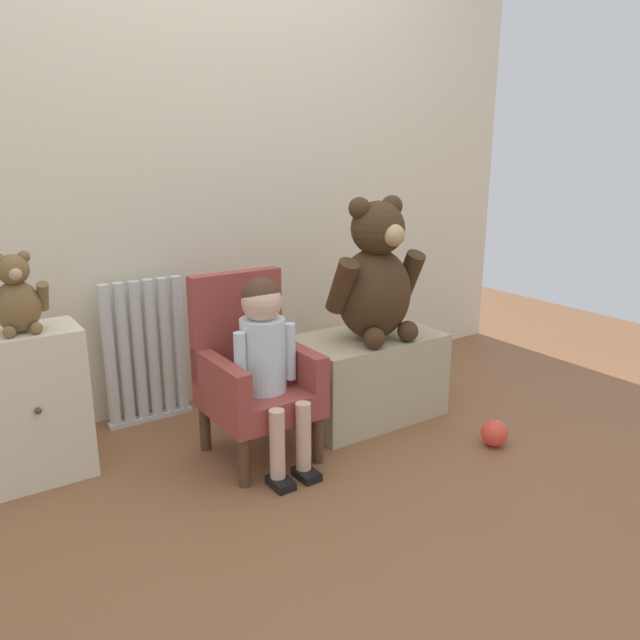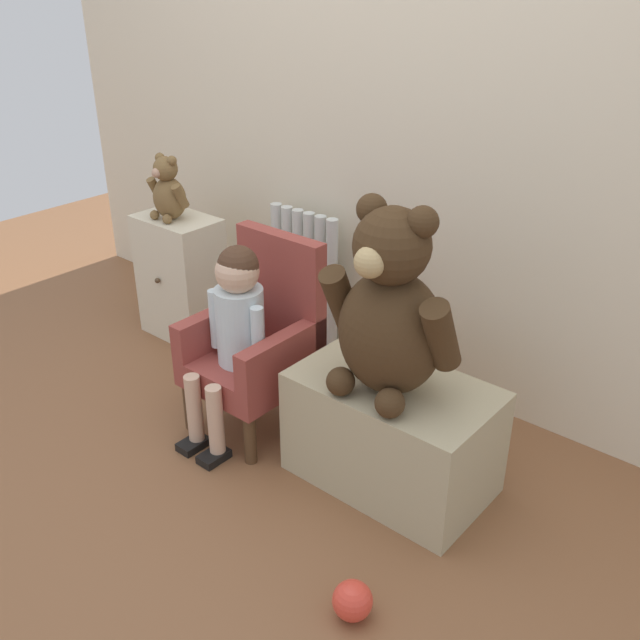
{
  "view_description": "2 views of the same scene",
  "coord_description": "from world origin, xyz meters",
  "px_view_note": "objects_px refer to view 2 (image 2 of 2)",
  "views": [
    {
      "loc": [
        -1.14,
        -1.52,
        1.18
      ],
      "look_at": [
        0.24,
        0.53,
        0.49
      ],
      "focal_mm": 35.0,
      "sensor_mm": 36.0,
      "label": 1
    },
    {
      "loc": [
        1.54,
        -1.07,
        1.58
      ],
      "look_at": [
        0.18,
        0.54,
        0.5
      ],
      "focal_mm": 40.0,
      "sensor_mm": 36.0,
      "label": 2
    }
  ],
  "objects_px": {
    "child_armchair": "(259,341)",
    "toy_ball": "(352,601)",
    "child_figure": "(235,318)",
    "large_teddy_bear": "(390,312)",
    "radiator": "(304,282)",
    "small_dresser": "(182,277)",
    "low_bench": "(392,433)",
    "small_teddy_bear": "(168,191)"
  },
  "relations": [
    {
      "from": "child_figure",
      "to": "low_bench",
      "type": "relative_size",
      "value": 1.13
    },
    {
      "from": "toy_ball",
      "to": "small_dresser",
      "type": "bearing_deg",
      "value": 154.07
    },
    {
      "from": "child_figure",
      "to": "low_bench",
      "type": "distance_m",
      "value": 0.66
    },
    {
      "from": "child_figure",
      "to": "low_bench",
      "type": "height_order",
      "value": "child_figure"
    },
    {
      "from": "child_figure",
      "to": "toy_ball",
      "type": "height_order",
      "value": "child_figure"
    },
    {
      "from": "child_figure",
      "to": "radiator",
      "type": "bearing_deg",
      "value": 111.12
    },
    {
      "from": "radiator",
      "to": "low_bench",
      "type": "bearing_deg",
      "value": -31.46
    },
    {
      "from": "toy_ball",
      "to": "child_armchair",
      "type": "bearing_deg",
      "value": 148.56
    },
    {
      "from": "small_dresser",
      "to": "large_teddy_bear",
      "type": "relative_size",
      "value": 0.93
    },
    {
      "from": "child_armchair",
      "to": "large_teddy_bear",
      "type": "height_order",
      "value": "large_teddy_bear"
    },
    {
      "from": "child_armchair",
      "to": "toy_ball",
      "type": "bearing_deg",
      "value": -31.44
    },
    {
      "from": "large_teddy_bear",
      "to": "child_armchair",
      "type": "bearing_deg",
      "value": 177.29
    },
    {
      "from": "radiator",
      "to": "large_teddy_bear",
      "type": "distance_m",
      "value": 1.05
    },
    {
      "from": "small_dresser",
      "to": "child_armchair",
      "type": "xyz_separation_m",
      "value": [
        0.76,
        -0.26,
        0.05
      ]
    },
    {
      "from": "child_armchair",
      "to": "low_bench",
      "type": "bearing_deg",
      "value": 1.75
    },
    {
      "from": "low_bench",
      "to": "toy_ball",
      "type": "relative_size",
      "value": 5.86
    },
    {
      "from": "radiator",
      "to": "small_dresser",
      "type": "distance_m",
      "value": 0.57
    },
    {
      "from": "small_dresser",
      "to": "large_teddy_bear",
      "type": "xyz_separation_m",
      "value": [
        1.34,
        -0.29,
        0.36
      ]
    },
    {
      "from": "radiator",
      "to": "child_figure",
      "type": "xyz_separation_m",
      "value": [
        0.25,
        -0.64,
        0.15
      ]
    },
    {
      "from": "large_teddy_bear",
      "to": "small_teddy_bear",
      "type": "height_order",
      "value": "large_teddy_bear"
    },
    {
      "from": "child_figure",
      "to": "small_teddy_bear",
      "type": "bearing_deg",
      "value": 155.05
    },
    {
      "from": "child_armchair",
      "to": "small_teddy_bear",
      "type": "distance_m",
      "value": 0.87
    },
    {
      "from": "small_dresser",
      "to": "child_figure",
      "type": "bearing_deg",
      "value": -26.49
    },
    {
      "from": "radiator",
      "to": "child_armchair",
      "type": "height_order",
      "value": "child_armchair"
    },
    {
      "from": "radiator",
      "to": "toy_ball",
      "type": "xyz_separation_m",
      "value": [
        1.08,
        -1.03,
        -0.26
      ]
    },
    {
      "from": "low_bench",
      "to": "large_teddy_bear",
      "type": "height_order",
      "value": "large_teddy_bear"
    },
    {
      "from": "radiator",
      "to": "child_figure",
      "type": "height_order",
      "value": "child_figure"
    },
    {
      "from": "radiator",
      "to": "child_figure",
      "type": "relative_size",
      "value": 0.88
    },
    {
      "from": "radiator",
      "to": "small_dresser",
      "type": "height_order",
      "value": "radiator"
    },
    {
      "from": "small_dresser",
      "to": "low_bench",
      "type": "height_order",
      "value": "small_dresser"
    },
    {
      "from": "child_figure",
      "to": "small_dresser",
      "type": "bearing_deg",
      "value": 153.51
    },
    {
      "from": "child_figure",
      "to": "toy_ball",
      "type": "bearing_deg",
      "value": -25.41
    },
    {
      "from": "child_armchair",
      "to": "toy_ball",
      "type": "relative_size",
      "value": 6.48
    },
    {
      "from": "toy_ball",
      "to": "large_teddy_bear",
      "type": "bearing_deg",
      "value": 117.54
    },
    {
      "from": "small_dresser",
      "to": "small_teddy_bear",
      "type": "relative_size",
      "value": 2.02
    },
    {
      "from": "radiator",
      "to": "toy_ball",
      "type": "relative_size",
      "value": 5.8
    },
    {
      "from": "small_dresser",
      "to": "small_teddy_bear",
      "type": "distance_m",
      "value": 0.41
    },
    {
      "from": "radiator",
      "to": "child_armchair",
      "type": "bearing_deg",
      "value": -64.83
    },
    {
      "from": "large_teddy_bear",
      "to": "small_teddy_bear",
      "type": "xyz_separation_m",
      "value": [
        -1.34,
        0.27,
        0.04
      ]
    },
    {
      "from": "small_dresser",
      "to": "large_teddy_bear",
      "type": "height_order",
      "value": "large_teddy_bear"
    },
    {
      "from": "child_armchair",
      "to": "toy_ball",
      "type": "distance_m",
      "value": 1.01
    },
    {
      "from": "radiator",
      "to": "small_dresser",
      "type": "bearing_deg",
      "value": -152.9
    }
  ]
}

